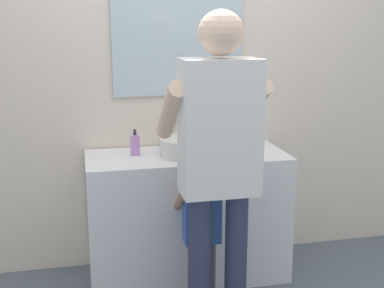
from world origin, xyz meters
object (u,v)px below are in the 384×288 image
(soap_bottle, at_px, (135,145))
(adult_parent, at_px, (219,148))
(toothbrush_cup, at_px, (237,143))
(child_toddler, at_px, (202,221))

(soap_bottle, height_order, adult_parent, adult_parent)
(toothbrush_cup, height_order, child_toddler, toothbrush_cup)
(toothbrush_cup, distance_m, soap_bottle, 0.66)
(soap_bottle, xyz_separation_m, child_toddler, (0.32, -0.46, -0.36))
(toothbrush_cup, xyz_separation_m, soap_bottle, (-0.66, 0.03, 0.02))
(soap_bottle, relative_size, adult_parent, 0.10)
(toothbrush_cup, relative_size, adult_parent, 0.12)
(soap_bottle, relative_size, child_toddler, 0.18)
(toothbrush_cup, relative_size, soap_bottle, 1.25)
(child_toddler, height_order, adult_parent, adult_parent)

